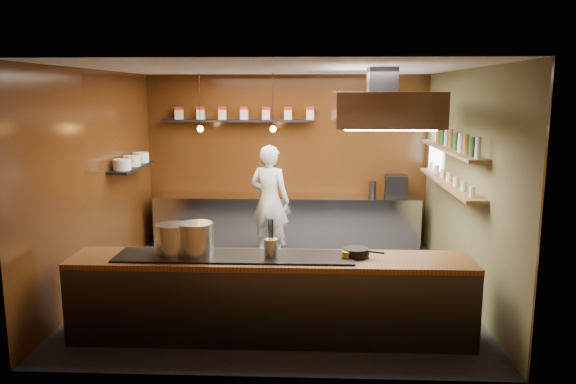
# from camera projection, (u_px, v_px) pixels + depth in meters

# --- Properties ---
(floor) EXTENTS (5.00, 5.00, 0.00)m
(floor) POSITION_uv_depth(u_px,v_px,m) (280.00, 287.00, 7.85)
(floor) COLOR black
(floor) RESTS_ON ground
(back_wall) EXTENTS (5.00, 0.00, 5.00)m
(back_wall) POSITION_uv_depth(u_px,v_px,m) (287.00, 160.00, 10.05)
(back_wall) COLOR #321909
(back_wall) RESTS_ON ground
(left_wall) EXTENTS (0.00, 5.00, 5.00)m
(left_wall) POSITION_uv_depth(u_px,v_px,m) (98.00, 181.00, 7.70)
(left_wall) COLOR #321909
(left_wall) RESTS_ON ground
(right_wall) EXTENTS (0.00, 5.00, 5.00)m
(right_wall) POSITION_uv_depth(u_px,v_px,m) (466.00, 183.00, 7.48)
(right_wall) COLOR brown
(right_wall) RESTS_ON ground
(ceiling) EXTENTS (5.00, 5.00, 0.00)m
(ceiling) POSITION_uv_depth(u_px,v_px,m) (279.00, 69.00, 7.32)
(ceiling) COLOR silver
(ceiling) RESTS_ON back_wall
(window_pane) EXTENTS (0.00, 1.00, 1.00)m
(window_pane) POSITION_uv_depth(u_px,v_px,m) (436.00, 142.00, 9.09)
(window_pane) COLOR white
(window_pane) RESTS_ON right_wall
(prep_counter) EXTENTS (4.60, 0.65, 0.90)m
(prep_counter) POSITION_uv_depth(u_px,v_px,m) (287.00, 221.00, 9.91)
(prep_counter) COLOR silver
(prep_counter) RESTS_ON floor
(pass_counter) EXTENTS (4.40, 0.72, 0.94)m
(pass_counter) POSITION_uv_depth(u_px,v_px,m) (271.00, 297.00, 6.20)
(pass_counter) COLOR #38383D
(pass_counter) RESTS_ON floor
(tin_shelf) EXTENTS (2.60, 0.26, 0.04)m
(tin_shelf) POSITION_uv_depth(u_px,v_px,m) (236.00, 121.00, 9.82)
(tin_shelf) COLOR black
(tin_shelf) RESTS_ON back_wall
(plate_shelf) EXTENTS (0.30, 1.40, 0.04)m
(plate_shelf) POSITION_uv_depth(u_px,v_px,m) (132.00, 167.00, 8.66)
(plate_shelf) COLOR black
(plate_shelf) RESTS_ON left_wall
(bottle_shelf_upper) EXTENTS (0.26, 2.80, 0.04)m
(bottle_shelf_upper) POSITION_uv_depth(u_px,v_px,m) (450.00, 149.00, 7.71)
(bottle_shelf_upper) COLOR olive
(bottle_shelf_upper) RESTS_ON right_wall
(bottle_shelf_lower) EXTENTS (0.26, 2.80, 0.04)m
(bottle_shelf_lower) POSITION_uv_depth(u_px,v_px,m) (448.00, 183.00, 7.79)
(bottle_shelf_lower) COLOR olive
(bottle_shelf_lower) RESTS_ON right_wall
(extractor_hood) EXTENTS (1.20, 2.00, 0.72)m
(extractor_hood) POSITION_uv_depth(u_px,v_px,m) (382.00, 108.00, 6.96)
(extractor_hood) COLOR #38383D
(extractor_hood) RESTS_ON ceiling
(pendant_left) EXTENTS (0.10, 0.10, 0.95)m
(pendant_left) POSITION_uv_depth(u_px,v_px,m) (200.00, 126.00, 9.21)
(pendant_left) COLOR black
(pendant_left) RESTS_ON ceiling
(pendant_right) EXTENTS (0.10, 0.10, 0.95)m
(pendant_right) POSITION_uv_depth(u_px,v_px,m) (273.00, 126.00, 9.15)
(pendant_right) COLOR black
(pendant_right) RESTS_ON ceiling
(storage_tins) EXTENTS (2.43, 0.13, 0.22)m
(storage_tins) POSITION_uv_depth(u_px,v_px,m) (244.00, 113.00, 9.80)
(storage_tins) COLOR beige
(storage_tins) RESTS_ON tin_shelf
(plate_stacks) EXTENTS (0.26, 1.16, 0.16)m
(plate_stacks) POSITION_uv_depth(u_px,v_px,m) (132.00, 161.00, 8.65)
(plate_stacks) COLOR white
(plate_stacks) RESTS_ON plate_shelf
(bottles) EXTENTS (0.06, 2.66, 0.24)m
(bottles) POSITION_uv_depth(u_px,v_px,m) (451.00, 139.00, 7.69)
(bottles) COLOR silver
(bottles) RESTS_ON bottle_shelf_upper
(wine_glasses) EXTENTS (0.07, 2.37, 0.13)m
(wine_glasses) POSITION_uv_depth(u_px,v_px,m) (449.00, 177.00, 7.78)
(wine_glasses) COLOR silver
(wine_glasses) RESTS_ON bottle_shelf_lower
(stockpot_large) EXTENTS (0.46, 0.46, 0.36)m
(stockpot_large) POSITION_uv_depth(u_px,v_px,m) (197.00, 239.00, 6.13)
(stockpot_large) COLOR silver
(stockpot_large) RESTS_ON pass_counter
(stockpot_small) EXTENTS (0.43, 0.43, 0.34)m
(stockpot_small) POSITION_uv_depth(u_px,v_px,m) (172.00, 239.00, 6.16)
(stockpot_small) COLOR silver
(stockpot_small) RESTS_ON pass_counter
(utensil_crock) EXTENTS (0.18, 0.18, 0.19)m
(utensil_crock) POSITION_uv_depth(u_px,v_px,m) (271.00, 248.00, 6.08)
(utensil_crock) COLOR silver
(utensil_crock) RESTS_ON pass_counter
(frying_pan) EXTENTS (0.45, 0.30, 0.07)m
(frying_pan) POSITION_uv_depth(u_px,v_px,m) (356.00, 252.00, 6.14)
(frying_pan) COLOR black
(frying_pan) RESTS_ON pass_counter
(butter_jar) EXTENTS (0.11, 0.11, 0.08)m
(butter_jar) POSITION_uv_depth(u_px,v_px,m) (346.00, 255.00, 6.07)
(butter_jar) COLOR gold
(butter_jar) RESTS_ON pass_counter
(espresso_machine) EXTENTS (0.39, 0.37, 0.37)m
(espresso_machine) POSITION_uv_depth(u_px,v_px,m) (396.00, 186.00, 9.78)
(espresso_machine) COLOR black
(espresso_machine) RESTS_ON prep_counter
(chef) EXTENTS (0.79, 0.65, 1.86)m
(chef) POSITION_uv_depth(u_px,v_px,m) (270.00, 201.00, 9.24)
(chef) COLOR silver
(chef) RESTS_ON floor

